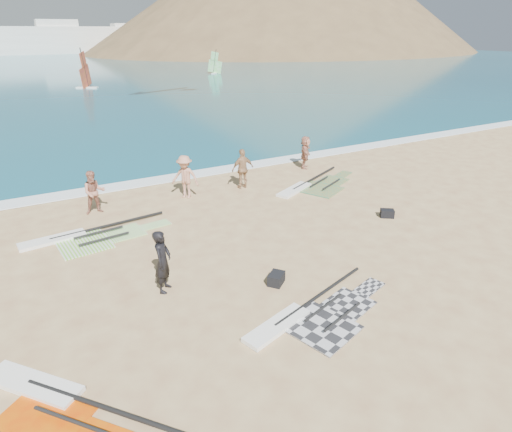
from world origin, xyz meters
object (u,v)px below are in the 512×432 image
rig_green (86,237)px  beachgoer_mid (185,177)px  rig_red (57,415)px  rig_orange (313,186)px  beachgoer_right (305,152)px  gear_bag_near (276,279)px  beachgoer_back (243,169)px  beachgoer_left (94,192)px  gear_bag_far (387,213)px  person_wetsuit (163,261)px  rig_grey (312,316)px

rig_green → beachgoer_mid: size_ratio=2.75×
rig_red → beachgoer_mid: 12.11m
rig_orange → beachgoer_right: (1.43, 2.78, 0.83)m
gear_bag_near → beachgoer_mid: (0.24, 8.14, 0.81)m
rig_red → beachgoer_back: (9.38, 10.01, 0.91)m
rig_red → beachgoer_left: size_ratio=2.72×
rig_red → beachgoer_back: 13.75m
rig_red → beachgoer_back: beachgoer_back is taller
gear_bag_far → beachgoer_mid: beachgoer_mid is taller
gear_bag_near → person_wetsuit: (-3.01, 1.30, 0.78)m
rig_orange → gear_bag_near: 8.91m
rig_red → beachgoer_left: bearing=125.0°
beachgoer_right → beachgoer_left: bearing=129.9°
beachgoer_left → beachgoer_mid: 3.88m
rig_red → gear_bag_far: 13.48m
rig_red → gear_bag_far: (12.86, 4.04, 0.11)m
beachgoer_mid → beachgoer_right: (7.32, 1.11, -0.09)m
rig_grey → beachgoer_right: size_ratio=2.80×
rig_green → rig_orange: 10.59m
rig_grey → rig_red: 6.26m
rig_orange → gear_bag_far: size_ratio=10.22×
rig_red → beachgoer_left: (2.66, 10.27, 0.86)m
gear_bag_near → person_wetsuit: bearing=156.6°
rig_grey → rig_orange: size_ratio=0.91×
beachgoer_back → person_wetsuit: bearing=47.2°
gear_bag_far → beachgoer_mid: bearing=136.0°
rig_grey → person_wetsuit: (-2.96, 3.20, 0.90)m
person_wetsuit → beachgoer_left: 7.00m
person_wetsuit → beachgoer_back: size_ratio=0.99×
person_wetsuit → beachgoer_left: (-0.64, 6.97, -0.05)m
rig_grey → beachgoer_left: (-3.59, 10.16, 0.86)m
beachgoer_mid → beachgoer_back: 2.84m
rig_green → beachgoer_left: 2.59m
rig_orange → beachgoer_left: size_ratio=2.99×
beachgoer_left → beachgoer_mid: size_ratio=0.93×
gear_bag_near → person_wetsuit: 3.37m
beachgoer_left → beachgoer_right: 11.24m
beachgoer_right → rig_red: bearing=164.0°
beachgoer_back → beachgoer_left: bearing=-2.8°
gear_bag_far → gear_bag_near: bearing=-162.7°
rig_green → rig_red: 8.18m
rig_red → beachgoer_back: bearing=96.4°
rig_green → beachgoer_right: (12.01, 3.28, 0.83)m
gear_bag_near → beachgoer_left: beachgoer_left is taller
beachgoer_left → beachgoer_right: size_ratio=1.02×
gear_bag_far → beachgoer_back: 6.96m
rig_red → gear_bag_near: 6.62m
rig_orange → rig_green: bearing=157.0°
person_wetsuit → beachgoer_back: beachgoer_back is taller
rig_grey → gear_bag_near: gear_bag_near is taller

